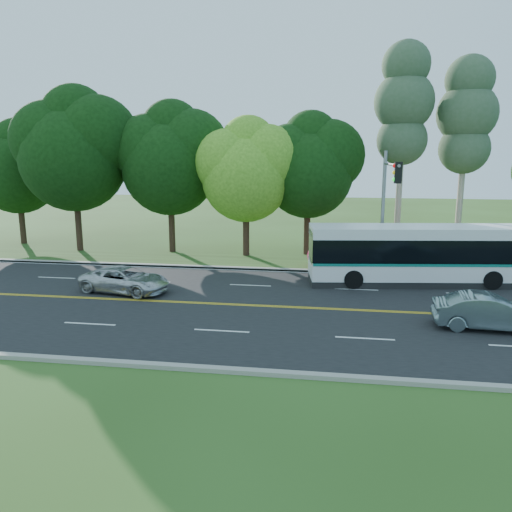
# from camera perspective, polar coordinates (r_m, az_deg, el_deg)

# --- Properties ---
(ground) EXTENTS (120.00, 120.00, 0.00)m
(ground) POSITION_cam_1_polar(r_m,az_deg,el_deg) (22.95, -0.83, -5.68)
(ground) COLOR #2D4717
(ground) RESTS_ON ground
(road) EXTENTS (60.00, 14.00, 0.02)m
(road) POSITION_cam_1_polar(r_m,az_deg,el_deg) (22.95, -0.83, -5.66)
(road) COLOR black
(road) RESTS_ON ground
(curb_north) EXTENTS (60.00, 0.30, 0.15)m
(curb_north) POSITION_cam_1_polar(r_m,az_deg,el_deg) (29.77, 1.42, -1.51)
(curb_north) COLOR #99958A
(curb_north) RESTS_ON ground
(curb_south) EXTENTS (60.00, 0.30, 0.15)m
(curb_south) POSITION_cam_1_polar(r_m,az_deg,el_deg) (16.36, -5.02, -12.76)
(curb_south) COLOR #99958A
(curb_south) RESTS_ON ground
(grass_verge) EXTENTS (60.00, 4.00, 0.10)m
(grass_verge) POSITION_cam_1_polar(r_m,az_deg,el_deg) (31.57, 1.84, -0.80)
(grass_verge) COLOR #2D4717
(grass_verge) RESTS_ON ground
(lane_markings) EXTENTS (57.60, 13.82, 0.00)m
(lane_markings) POSITION_cam_1_polar(r_m,az_deg,el_deg) (22.96, -1.06, -5.62)
(lane_markings) COLOR gold
(lane_markings) RESTS_ON road
(tree_row) EXTENTS (44.70, 9.10, 13.84)m
(tree_row) POSITION_cam_1_polar(r_m,az_deg,el_deg) (34.87, -6.07, 11.37)
(tree_row) COLOR #311E15
(tree_row) RESTS_ON ground
(bougainvillea_hedge) EXTENTS (9.50, 2.25, 1.50)m
(bougainvillea_hedge) POSITION_cam_1_polar(r_m,az_deg,el_deg) (30.60, 15.13, -0.32)
(bougainvillea_hedge) COLOR maroon
(bougainvillea_hedge) RESTS_ON ground
(traffic_signal) EXTENTS (0.42, 6.10, 7.00)m
(traffic_signal) POSITION_cam_1_polar(r_m,az_deg,el_deg) (27.27, 14.76, 6.70)
(traffic_signal) COLOR gray
(traffic_signal) RESTS_ON ground
(transit_bus) EXTENTS (12.00, 4.06, 3.08)m
(transit_bus) POSITION_cam_1_polar(r_m,az_deg,el_deg) (27.82, 18.37, 0.07)
(transit_bus) COLOR white
(transit_bus) RESTS_ON road
(sedan) EXTENTS (4.31, 1.71, 1.39)m
(sedan) POSITION_cam_1_polar(r_m,az_deg,el_deg) (21.75, 25.11, -5.81)
(sedan) COLOR slate
(sedan) RESTS_ON road
(suv) EXTENTS (4.82, 2.90, 1.25)m
(suv) POSITION_cam_1_polar(r_m,az_deg,el_deg) (25.79, -14.72, -2.64)
(suv) COLOR silver
(suv) RESTS_ON road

